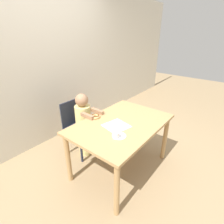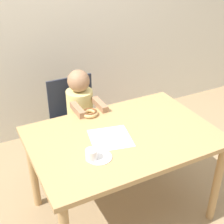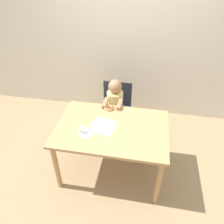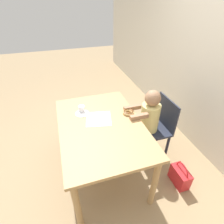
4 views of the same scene
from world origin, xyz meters
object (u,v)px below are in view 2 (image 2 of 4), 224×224
(donut, at_px, (90,113))
(handbag, at_px, (124,134))
(cup, at_px, (91,155))
(child_figure, at_px, (81,122))
(chair, at_px, (77,122))

(donut, distance_m, handbag, 0.97)
(cup, bearing_deg, child_figure, 73.16)
(chair, height_order, donut, chair)
(chair, bearing_deg, child_figure, -90.00)
(handbag, height_order, cup, cup)
(handbag, bearing_deg, child_figure, -160.99)
(child_figure, height_order, donut, child_figure)
(handbag, xyz_separation_m, cup, (-0.78, -0.97, 0.65))
(donut, height_order, cup, cup)
(donut, bearing_deg, chair, 85.87)
(chair, distance_m, donut, 0.49)
(child_figure, bearing_deg, handbag, 19.01)
(child_figure, relative_size, cup, 13.32)
(chair, xyz_separation_m, donut, (-0.03, -0.39, 0.30))
(child_figure, xyz_separation_m, handbag, (0.54, 0.19, -0.40))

